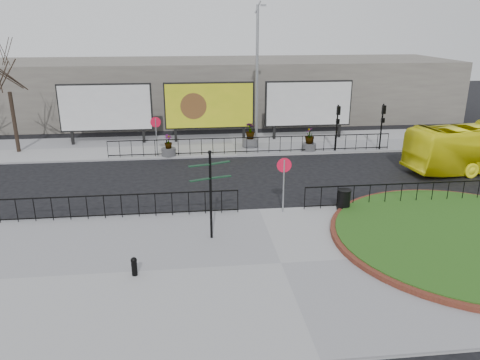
{
  "coord_description": "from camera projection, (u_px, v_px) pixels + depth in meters",
  "views": [
    {
      "loc": [
        -3.1,
        -19.27,
        8.13
      ],
      "look_at": [
        -0.78,
        0.79,
        1.26
      ],
      "focal_mm": 35.0,
      "sensor_mm": 36.0,
      "label": 1
    }
  ],
  "objects": [
    {
      "name": "billboard_left",
      "position": [
        106.0,
        108.0,
        31.52
      ],
      "size": [
        6.2,
        0.31,
        4.1
      ],
      "color": "black",
      "rests_on": "pavement_far"
    },
    {
      "name": "billboard_mid",
      "position": [
        209.0,
        106.0,
        32.28
      ],
      "size": [
        6.2,
        0.31,
        4.1
      ],
      "color": "black",
      "rests_on": "pavement_far"
    },
    {
      "name": "planter_b",
      "position": [
        250.0,
        138.0,
        31.31
      ],
      "size": [
        1.06,
        1.06,
        1.66
      ],
      "color": "#4C4C4F",
      "rests_on": "pavement_far"
    },
    {
      "name": "lamp_post",
      "position": [
        257.0,
        76.0,
        30.03
      ],
      "size": [
        0.74,
        0.18,
        9.23
      ],
      "color": "gray",
      "rests_on": "pavement_far"
    },
    {
      "name": "building_backdrop",
      "position": [
        221.0,
        89.0,
        40.97
      ],
      "size": [
        40.0,
        10.0,
        5.0
      ],
      "primitive_type": "cube",
      "color": "slate",
      "rests_on": "ground"
    },
    {
      "name": "railing_far",
      "position": [
        252.0,
        145.0,
        29.72
      ],
      "size": [
        18.0,
        0.1,
        1.1
      ],
      "primitive_type": null,
      "color": "black",
      "rests_on": "pavement_far"
    },
    {
      "name": "billboard_right",
      "position": [
        308.0,
        104.0,
        33.04
      ],
      "size": [
        6.2,
        0.31,
        4.1
      ],
      "color": "black",
      "rests_on": "pavement_far"
    },
    {
      "name": "signal_pole_b",
      "position": [
        383.0,
        120.0,
        30.22
      ],
      "size": [
        0.22,
        0.26,
        3.0
      ],
      "color": "black",
      "rests_on": "pavement_far"
    },
    {
      "name": "grass_lawn",
      "position": [
        467.0,
        237.0,
        18.06
      ],
      "size": [
        10.0,
        10.0,
        0.22
      ],
      "primitive_type": "cylinder",
      "color": "#214512",
      "rests_on": "pavement_near"
    },
    {
      "name": "speed_sign_far",
      "position": [
        156.0,
        128.0,
        28.76
      ],
      "size": [
        0.64,
        0.07,
        2.47
      ],
      "color": "gray",
      "rests_on": "pavement_far"
    },
    {
      "name": "signal_pole_a",
      "position": [
        338.0,
        121.0,
        29.89
      ],
      "size": [
        0.22,
        0.26,
        3.0
      ],
      "color": "black",
      "rests_on": "pavement_far"
    },
    {
      "name": "bollard",
      "position": [
        134.0,
        265.0,
        15.45
      ],
      "size": [
        0.21,
        0.21,
        0.66
      ],
      "color": "black",
      "rests_on": "pavement_near"
    },
    {
      "name": "litter_bin",
      "position": [
        344.0,
        200.0,
        20.72
      ],
      "size": [
        0.59,
        0.59,
        0.98
      ],
      "color": "black",
      "rests_on": "pavement_near"
    },
    {
      "name": "planter_c",
      "position": [
        309.0,
        141.0,
        30.39
      ],
      "size": [
        0.91,
        0.91,
        1.54
      ],
      "color": "#4C4C4F",
      "rests_on": "pavement_far"
    },
    {
      "name": "pavement_near",
      "position": [
        281.0,
        265.0,
        16.36
      ],
      "size": [
        30.0,
        10.0,
        0.12
      ],
      "primitive_type": "cube",
      "color": "gray",
      "rests_on": "ground"
    },
    {
      "name": "ground",
      "position": [
        259.0,
        211.0,
        21.08
      ],
      "size": [
        90.0,
        90.0,
        0.0
      ],
      "primitive_type": "plane",
      "color": "black",
      "rests_on": "ground"
    },
    {
      "name": "fingerpost_sign",
      "position": [
        210.0,
        186.0,
        17.59
      ],
      "size": [
        1.63,
        0.74,
        3.52
      ],
      "rotation": [
        0.0,
        0.0,
        0.25
      ],
      "color": "black",
      "rests_on": "pavement_near"
    },
    {
      "name": "brick_edge",
      "position": [
        467.0,
        237.0,
        18.06
      ],
      "size": [
        10.4,
        10.4,
        0.18
      ],
      "primitive_type": "cylinder",
      "color": "maroon",
      "rests_on": "pavement_near"
    },
    {
      "name": "pavement_far",
      "position": [
        233.0,
        144.0,
        32.34
      ],
      "size": [
        44.0,
        6.0,
        0.12
      ],
      "primitive_type": "cube",
      "color": "gray",
      "rests_on": "ground"
    },
    {
      "name": "tree_left",
      "position": [
        10.0,
        97.0,
        29.21
      ],
      "size": [
        2.0,
        2.0,
        7.0
      ],
      "primitive_type": null,
      "color": "#2D2119",
      "rests_on": "pavement_far"
    },
    {
      "name": "speed_sign_near",
      "position": [
        284.0,
        173.0,
        20.2
      ],
      "size": [
        0.64,
        0.07,
        2.47
      ],
      "color": "gray",
      "rests_on": "pavement_near"
    },
    {
      "name": "railing_near_left",
      "position": [
        121.0,
        206.0,
        19.93
      ],
      "size": [
        10.0,
        0.1,
        1.1
      ],
      "primitive_type": null,
      "color": "black",
      "rests_on": "pavement_near"
    },
    {
      "name": "planter_a",
      "position": [
        169.0,
        148.0,
        29.26
      ],
      "size": [
        0.91,
        0.91,
        1.34
      ],
      "color": "#4C4C4F",
      "rests_on": "pavement_far"
    },
    {
      "name": "railing_near_right",
      "position": [
        401.0,
        194.0,
        21.29
      ],
      "size": [
        9.0,
        0.1,
        1.1
      ],
      "primitive_type": null,
      "color": "black",
      "rests_on": "pavement_near"
    }
  ]
}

